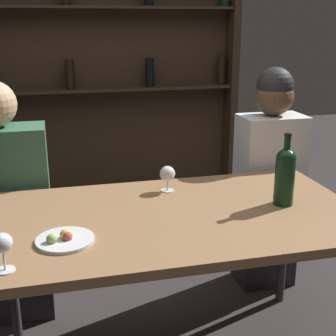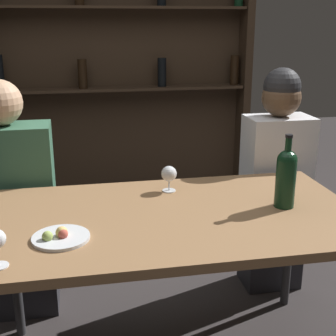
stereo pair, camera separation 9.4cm
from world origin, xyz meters
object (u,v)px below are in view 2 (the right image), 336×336
object	(u,v)px
food_plate_0	(60,236)
seated_person_right	(275,183)
wine_bottle	(286,176)
seated_person_left	(11,210)
wine_glass_0	(169,174)

from	to	relation	value
food_plate_0	seated_person_right	world-z (taller)	seated_person_right
wine_bottle	food_plate_0	distance (m)	0.91
food_plate_0	seated_person_left	world-z (taller)	seated_person_left
wine_glass_0	seated_person_left	distance (m)	0.83
food_plate_0	seated_person_right	xyz separation A→B (m)	(1.11, 0.72, -0.13)
wine_glass_0	seated_person_right	size ratio (longest dim) A/B	0.09
wine_bottle	wine_glass_0	xyz separation A→B (m)	(-0.43, 0.27, -0.05)
wine_bottle	food_plate_0	world-z (taller)	wine_bottle
seated_person_right	wine_bottle	bearing A→B (deg)	-110.85
wine_glass_0	seated_person_right	world-z (taller)	seated_person_right
seated_person_right	food_plate_0	bearing A→B (deg)	-147.05
food_plate_0	seated_person_right	distance (m)	1.33
wine_glass_0	seated_person_right	bearing A→B (deg)	25.92
seated_person_left	wine_glass_0	bearing A→B (deg)	-23.28
wine_bottle	seated_person_right	size ratio (longest dim) A/B	0.25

